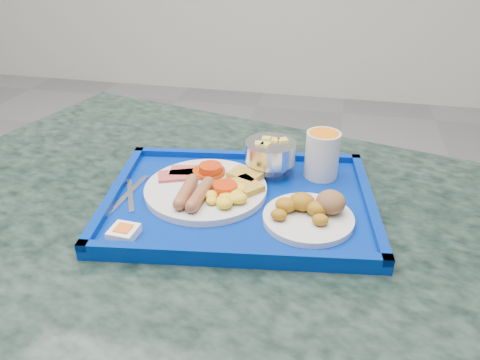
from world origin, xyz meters
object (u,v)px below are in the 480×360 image
Objects in this scene: table at (221,298)px; main_plate at (210,188)px; bread_plate at (311,212)px; tray at (240,202)px; juice_cup at (322,153)px; fruit_bowl at (271,152)px.

main_plate is (-0.03, 0.04, 0.24)m from table.
table is at bearing 175.86° from bread_plate.
main_plate is at bearing 174.31° from tray.
bread_plate is 1.67× the size of juice_cup.
table is 2.77× the size of tray.
main_plate is (-0.06, 0.01, 0.02)m from tray.
fruit_bowl reaches higher than table.
juice_cup is at bearing 87.96° from bread_plate.
juice_cup reaches higher than tray.
tray is at bearing -5.69° from main_plate.
table is 0.24m from main_plate.
table is 6.38× the size of main_plate.
main_plate is 0.23m from juice_cup.
bread_plate reaches higher than main_plate.
table is 9.46× the size of bread_plate.
main_plate is at bearing 126.71° from table.
main_plate reaches higher than table.
fruit_bowl reaches higher than main_plate.
fruit_bowl is (-0.10, 0.16, 0.03)m from bread_plate.
juice_cup is (0.14, 0.12, 0.06)m from tray.
bread_plate is at bearing -4.14° from table.
fruit_bowl is 0.10m from juice_cup.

